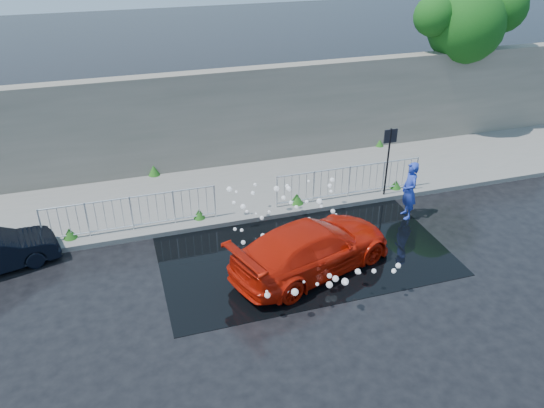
# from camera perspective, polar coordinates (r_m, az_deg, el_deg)

# --- Properties ---
(ground) EXTENTS (90.00, 90.00, 0.00)m
(ground) POSITION_cam_1_polar(r_m,az_deg,el_deg) (14.33, 2.70, -7.46)
(ground) COLOR black
(ground) RESTS_ON ground
(pavement) EXTENTS (30.00, 4.00, 0.15)m
(pavement) POSITION_cam_1_polar(r_m,az_deg,el_deg) (18.35, -2.55, 1.67)
(pavement) COLOR slate
(pavement) RESTS_ON ground
(curb) EXTENTS (30.00, 0.25, 0.16)m
(curb) POSITION_cam_1_polar(r_m,az_deg,el_deg) (16.66, -0.76, -1.35)
(curb) COLOR slate
(curb) RESTS_ON ground
(retaining_wall) EXTENTS (30.00, 0.60, 3.50)m
(retaining_wall) POSITION_cam_1_polar(r_m,az_deg,el_deg) (19.58, -4.36, 9.26)
(retaining_wall) COLOR #676356
(retaining_wall) RESTS_ON pavement
(puddle) EXTENTS (8.00, 5.00, 0.01)m
(puddle) POSITION_cam_1_polar(r_m,az_deg,el_deg) (15.23, 3.21, -4.96)
(puddle) COLOR black
(puddle) RESTS_ON ground
(sign_post) EXTENTS (0.45, 0.06, 2.50)m
(sign_post) POSITION_cam_1_polar(r_m,az_deg,el_deg) (17.52, 12.45, 5.56)
(sign_post) COLOR black
(sign_post) RESTS_ON ground
(tree) EXTENTS (4.78, 3.00, 6.21)m
(tree) POSITION_cam_1_polar(r_m,az_deg,el_deg) (23.10, 20.56, 17.96)
(tree) COLOR #332114
(tree) RESTS_ON ground
(railing_left) EXTENTS (5.05, 0.05, 1.10)m
(railing_left) POSITION_cam_1_polar(r_m,az_deg,el_deg) (16.13, -14.89, -0.84)
(railing_left) COLOR silver
(railing_left) RESTS_ON pavement
(railing_right) EXTENTS (5.05, 0.05, 1.10)m
(railing_right) POSITION_cam_1_polar(r_m,az_deg,el_deg) (17.60, 8.30, 2.53)
(railing_right) COLOR silver
(railing_right) RESTS_ON pavement
(weeds) EXTENTS (12.17, 3.93, 0.38)m
(weeds) POSITION_cam_1_polar(r_m,az_deg,el_deg) (17.76, -3.22, 1.54)
(weeds) COLOR #1A5015
(weeds) RESTS_ON pavement
(water_spray) EXTENTS (3.64, 5.43, 1.04)m
(water_spray) POSITION_cam_1_polar(r_m,az_deg,el_deg) (14.83, 3.09, -2.85)
(water_spray) COLOR white
(water_spray) RESTS_ON ground
(red_car) EXTENTS (5.04, 3.33, 1.36)m
(red_car) POSITION_cam_1_polar(r_m,az_deg,el_deg) (14.15, 4.37, -4.67)
(red_car) COLOR red
(red_car) RESTS_ON ground
(person) EXTENTS (0.55, 0.74, 1.86)m
(person) POSITION_cam_1_polar(r_m,az_deg,el_deg) (16.90, 14.55, 1.41)
(person) COLOR #243BB5
(person) RESTS_ON ground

